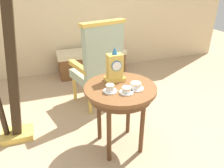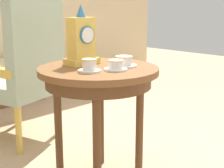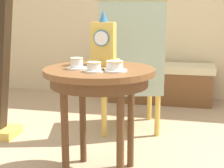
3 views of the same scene
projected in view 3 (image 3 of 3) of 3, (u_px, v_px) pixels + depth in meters
name	position (u px, v px, depth m)	size (l,w,h in m)	color
side_table	(99.00, 82.00, 2.02)	(0.67, 0.67, 0.68)	brown
teacup_left	(77.00, 64.00, 1.96)	(0.12, 0.12, 0.07)	white
teacup_right	(94.00, 67.00, 1.87)	(0.12, 0.12, 0.06)	white
teacup_center	(115.00, 66.00, 1.88)	(0.14, 0.14, 0.06)	white
mantel_clock	(104.00, 43.00, 2.10)	(0.19, 0.11, 0.34)	gold
armchair	(130.00, 64.00, 2.80)	(0.66, 0.66, 1.14)	#9EB299
window_bench	(160.00, 83.00, 3.86)	(1.19, 0.40, 0.44)	beige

